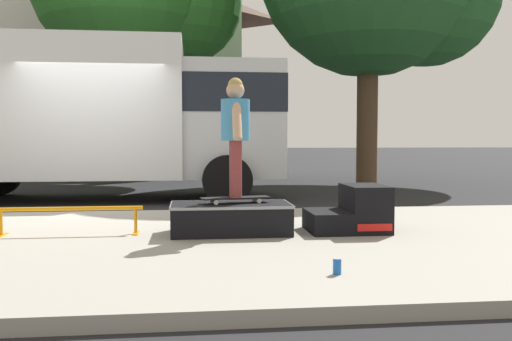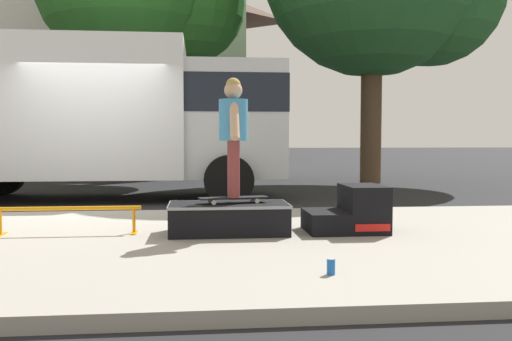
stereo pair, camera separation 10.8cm
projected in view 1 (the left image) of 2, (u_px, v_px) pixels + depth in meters
The scene contains 10 objects.
ground_plane at pixel (82, 215), 8.67m from camera, with size 140.00×140.00×0.00m, color black.
sidewalk_slab at pixel (24, 248), 5.69m from camera, with size 50.00×5.00×0.12m, color gray.
skate_box at pixel (231, 217), 6.23m from camera, with size 1.34×0.71×0.34m.
kicker_ramp at pixel (353, 212), 6.40m from camera, with size 0.89×0.72×0.53m.
grind_rail at pixel (69, 213), 6.16m from camera, with size 1.61×0.28×0.31m.
skateboard at pixel (236, 198), 6.25m from camera, with size 0.80×0.35×0.07m.
skater_kid at pixel (235, 127), 6.20m from camera, with size 0.32×0.69×1.34m.
soda_can at pixel (337, 266), 4.35m from camera, with size 0.07×0.07×0.13m.
box_truck at pixel (104, 113), 10.76m from camera, with size 6.91×2.63×3.05m.
house_behind at pixel (121, 63), 22.12m from camera, with size 9.54×8.23×8.40m.
Camera 1 is at (1.72, -8.87, 1.18)m, focal length 38.96 mm.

